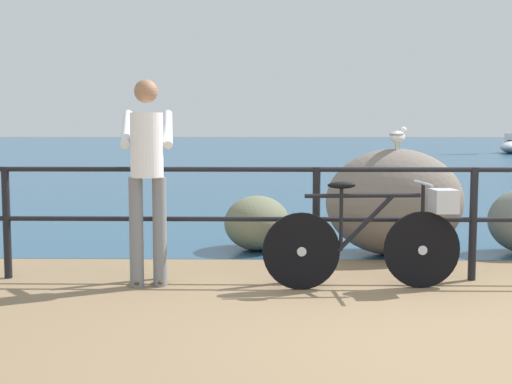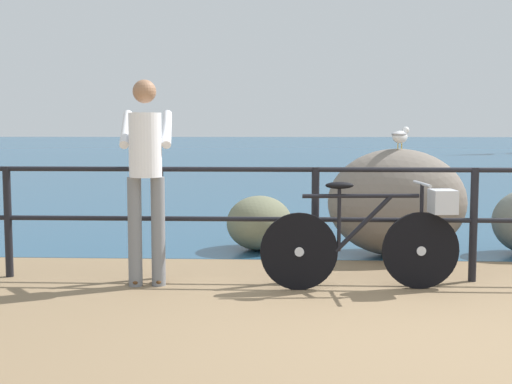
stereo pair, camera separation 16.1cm
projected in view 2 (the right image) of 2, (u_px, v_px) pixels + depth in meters
The scene contains 8 objects.
ground_plane at pixel (313, 167), 24.46m from camera, with size 120.00×120.00×0.10m, color #846B4C.
sea_surface at pixel (299, 145), 51.83m from camera, with size 120.00×90.00×0.01m, color navy.
promenade_railing at pixel (394, 210), 6.10m from camera, with size 9.92×0.07×1.02m.
bicycle at pixel (378, 235), 5.79m from camera, with size 1.70×0.48×0.92m.
person_at_railing at pixel (146, 172), 5.89m from camera, with size 0.51×0.66×1.78m.
breakwater_boulder_main at pixel (397, 202), 7.32m from camera, with size 1.48×1.08×1.15m.
breakwater_boulder_left at pixel (259, 223), 7.67m from camera, with size 0.74×0.84×0.61m.
seagull at pixel (400, 136), 7.17m from camera, with size 0.26×0.31×0.23m.
Camera 2 is at (-0.96, -4.50, 1.38)m, focal length 48.00 mm.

